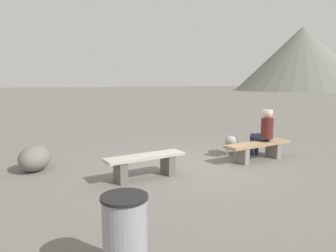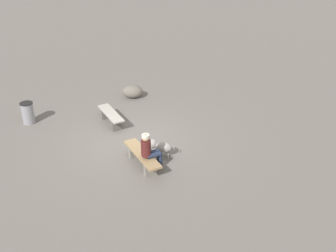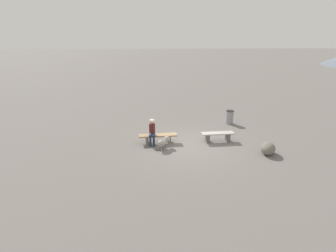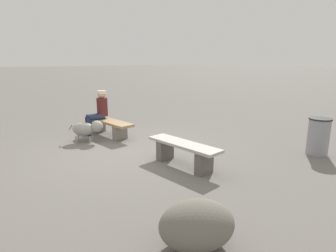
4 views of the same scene
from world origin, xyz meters
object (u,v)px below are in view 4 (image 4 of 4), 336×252
at_px(bench_left, 183,151).
at_px(boulder, 197,225).
at_px(trash_bin, 318,136).
at_px(bench_right, 109,125).
at_px(dog, 87,128).
at_px(seated_person, 99,109).

distance_m(bench_left, boulder, 2.47).
height_order(bench_left, boulder, boulder).
bearing_deg(trash_bin, boulder, 96.03).
xyz_separation_m(bench_left, bench_right, (3.00, -0.03, -0.00)).
bearing_deg(boulder, dog, -10.98).
xyz_separation_m(bench_right, seated_person, (0.29, 0.12, 0.40)).
bearing_deg(trash_bin, dog, 38.98).
bearing_deg(trash_bin, bench_left, 62.12).
relative_size(trash_bin, boulder, 0.96).
bearing_deg(bench_right, dog, 105.43).
relative_size(bench_right, dog, 2.60).
bearing_deg(bench_right, bench_left, 176.81).
distance_m(bench_left, trash_bin, 3.05).
xyz_separation_m(seated_person, dog, (-0.52, 0.61, -0.35)).
distance_m(trash_bin, boulder, 4.32).
height_order(bench_right, seated_person, seated_person).
relative_size(seated_person, trash_bin, 1.51).
height_order(bench_left, seated_person, seated_person).
relative_size(seated_person, dog, 1.69).
height_order(bench_left, dog, dog).
relative_size(bench_left, dog, 2.26).
height_order(trash_bin, boulder, trash_bin).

